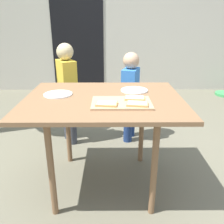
{
  "coord_description": "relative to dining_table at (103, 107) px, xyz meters",
  "views": [
    {
      "loc": [
        0.05,
        -1.65,
        1.25
      ],
      "look_at": [
        0.06,
        0.0,
        0.62
      ],
      "focal_mm": 38.92,
      "sensor_mm": 36.0,
      "label": 1
    }
  ],
  "objects": [
    {
      "name": "cutting_board",
      "position": [
        0.12,
        -0.13,
        0.08
      ],
      "size": [
        0.39,
        0.26,
        0.01
      ],
      "primitive_type": "cube",
      "color": "tan",
      "rests_on": "dining_table"
    },
    {
      "name": "dining_table",
      "position": [
        0.0,
        0.0,
        0.0
      ],
      "size": [
        1.12,
        0.88,
        0.73
      ],
      "color": "brown",
      "rests_on": "ground"
    },
    {
      "name": "ground_plane",
      "position": [
        0.0,
        0.0,
        -0.66
      ],
      "size": [
        16.0,
        16.0,
        0.0
      ],
      "primitive_type": "plane",
      "color": "#666250"
    },
    {
      "name": "house_door",
      "position": [
        -0.52,
        2.78,
        0.34
      ],
      "size": [
        0.9,
        0.02,
        2.0
      ],
      "primitive_type": "cube",
      "color": "black",
      "rests_on": "ground"
    },
    {
      "name": "pizza_slice_near_left",
      "position": [
        0.03,
        -0.19,
        0.09
      ],
      "size": [
        0.14,
        0.11,
        0.02
      ],
      "color": "tan",
      "rests_on": "cutting_board"
    },
    {
      "name": "house_wall_back",
      "position": [
        0.0,
        2.88,
        0.63
      ],
      "size": [
        8.0,
        0.2,
        2.58
      ],
      "primitive_type": "cube",
      "color": "#BCB7A8",
      "rests_on": "ground"
    },
    {
      "name": "child_right",
      "position": [
        0.26,
        0.79,
        -0.12
      ],
      "size": [
        0.21,
        0.27,
        0.94
      ],
      "color": "navy",
      "rests_on": "ground"
    },
    {
      "name": "pizza_slice_near_right",
      "position": [
        0.22,
        -0.2,
        0.09
      ],
      "size": [
        0.15,
        0.11,
        0.02
      ],
      "color": "tan",
      "rests_on": "cutting_board"
    },
    {
      "name": "pizza_slice_far_right",
      "position": [
        0.21,
        -0.08,
        0.09
      ],
      "size": [
        0.14,
        0.1,
        0.02
      ],
      "color": "tan",
      "rests_on": "cutting_board"
    },
    {
      "name": "child_left",
      "position": [
        -0.38,
        0.74,
        -0.07
      ],
      "size": [
        0.24,
        0.28,
        1.04
      ],
      "color": "#393C46",
      "rests_on": "ground"
    },
    {
      "name": "plate_white_right",
      "position": [
        0.24,
        0.17,
        0.08
      ],
      "size": [
        0.21,
        0.21,
        0.01
      ],
      "primitive_type": "cylinder",
      "color": "white",
      "rests_on": "dining_table"
    },
    {
      "name": "plate_white_left",
      "position": [
        -0.34,
        0.07,
        0.08
      ],
      "size": [
        0.21,
        0.21,
        0.01
      ],
      "primitive_type": "cylinder",
      "color": "white",
      "rests_on": "dining_table"
    }
  ]
}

